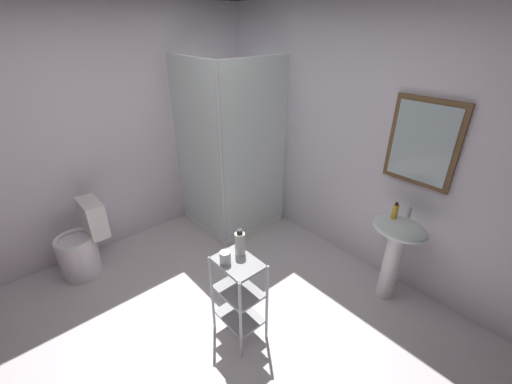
{
  "coord_description": "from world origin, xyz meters",
  "views": [
    {
      "loc": [
        1.65,
        -0.92,
        2.3
      ],
      "look_at": [
        -0.17,
        0.68,
        1.03
      ],
      "focal_mm": 23.1,
      "sensor_mm": 36.0,
      "label": 1
    }
  ],
  "objects": [
    {
      "name": "wall_left",
      "position": [
        -1.85,
        0.0,
        1.25
      ],
      "size": [
        0.1,
        4.2,
        2.5
      ],
      "primitive_type": "cube",
      "color": "white",
      "rests_on": "ground_plane"
    },
    {
      "name": "shower_stall",
      "position": [
        -1.21,
        1.17,
        0.46
      ],
      "size": [
        0.92,
        0.92,
        2.0
      ],
      "color": "white",
      "rests_on": "ground_plane"
    },
    {
      "name": "storage_cart",
      "position": [
        0.14,
        0.23,
        0.44
      ],
      "size": [
        0.38,
        0.28,
        0.74
      ],
      "color": "silver",
      "rests_on": "ground_plane"
    },
    {
      "name": "lotion_bottle_white",
      "position": [
        0.08,
        0.3,
        0.84
      ],
      "size": [
        0.08,
        0.08,
        0.21
      ],
      "color": "silver",
      "rests_on": "storage_cart"
    },
    {
      "name": "rinse_cup",
      "position": [
        0.09,
        0.15,
        0.79
      ],
      "size": [
        0.08,
        0.08,
        0.1
      ],
      "primitive_type": "cylinder",
      "color": "silver",
      "rests_on": "storage_cart"
    },
    {
      "name": "wall_back",
      "position": [
        0.01,
        1.85,
        1.25
      ],
      "size": [
        4.2,
        0.14,
        2.5
      ],
      "color": "silver",
      "rests_on": "ground_plane"
    },
    {
      "name": "toilet",
      "position": [
        -1.48,
        -0.47,
        0.31
      ],
      "size": [
        0.37,
        0.49,
        0.76
      ],
      "color": "white",
      "rests_on": "ground_plane"
    },
    {
      "name": "hand_soap_bottle",
      "position": [
        0.64,
        1.53,
        0.88
      ],
      "size": [
        0.05,
        0.05,
        0.15
      ],
      "color": "gold",
      "rests_on": "pedestal_sink"
    },
    {
      "name": "ground_plane",
      "position": [
        0.0,
        0.0,
        -0.01
      ],
      "size": [
        4.2,
        4.2,
        0.02
      ],
      "primitive_type": "cube",
      "color": "silver"
    },
    {
      "name": "pedestal_sink",
      "position": [
        0.71,
        1.52,
        0.58
      ],
      "size": [
        0.46,
        0.37,
        0.81
      ],
      "color": "white",
      "rests_on": "ground_plane"
    },
    {
      "name": "sink_faucet",
      "position": [
        0.71,
        1.64,
        0.86
      ],
      "size": [
        0.03,
        0.03,
        0.1
      ],
      "primitive_type": "cylinder",
      "color": "silver",
      "rests_on": "pedestal_sink"
    }
  ]
}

